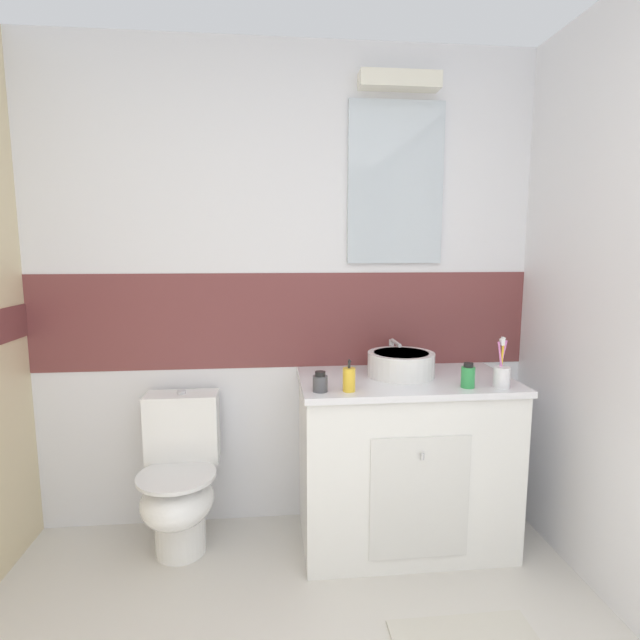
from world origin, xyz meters
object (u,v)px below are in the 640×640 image
Objects in this scene: sink_basin at (401,363)px; toilet at (180,480)px; soap_dispenser at (349,379)px; lotion_bottle_short at (468,376)px; toothbrush_cup at (502,374)px; hair_gel_jar at (320,383)px.

toilet is at bearing -179.83° from sink_basin.
sink_basin is at bearing 39.10° from soap_dispenser.
sink_basin is 0.39m from soap_dispenser.
soap_dispenser is at bearing -140.90° from sink_basin.
lotion_bottle_short reaches higher than toilet.
toilet is 3.33× the size of toothbrush_cup.
sink_basin is 1.23m from toilet.
toothbrush_cup is 2.00× the size of lotion_bottle_short.
lotion_bottle_short is at bearing -44.05° from sink_basin.
sink_basin is 3.25× the size of lotion_bottle_short.
toothbrush_cup reaches higher than sink_basin.
toothbrush_cup is 0.83m from hair_gel_jar.
soap_dispenser is at bearing -16.82° from toilet.
toothbrush_cup is (1.49, -0.25, 0.55)m from toilet.
soap_dispenser is at bearing 179.50° from toothbrush_cup.
hair_gel_jar is at bearing 179.74° from lotion_bottle_short.
soap_dispenser is 0.55m from lotion_bottle_short.
hair_gel_jar reaches higher than toilet.
toilet is (-1.09, -0.00, -0.56)m from sink_basin.
toilet is 0.89m from hair_gel_jar.
toothbrush_cup is 0.15m from lotion_bottle_short.
toilet is 6.68× the size of lotion_bottle_short.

